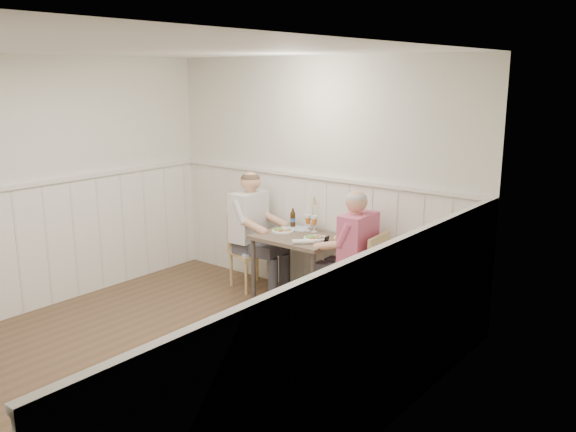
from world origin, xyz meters
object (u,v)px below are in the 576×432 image
(dining_table, at_px, (300,245))
(man_in_pink, at_px, (354,266))
(diner_cream, at_px, (252,240))
(grass_vase, at_px, (312,214))
(chair_left, at_px, (249,247))
(beer_bottle, at_px, (293,219))
(chair_right, at_px, (365,274))

(dining_table, bearing_deg, man_in_pink, -1.84)
(diner_cream, xyz_separation_m, grass_vase, (0.63, 0.29, 0.34))
(dining_table, xyz_separation_m, grass_vase, (-0.07, 0.30, 0.28))
(man_in_pink, bearing_deg, chair_left, 176.73)
(beer_bottle, bearing_deg, chair_left, -158.64)
(dining_table, xyz_separation_m, beer_bottle, (-0.29, 0.25, 0.20))
(diner_cream, bearing_deg, chair_right, -0.48)
(chair_right, relative_size, beer_bottle, 4.33)
(chair_left, distance_m, man_in_pink, 1.47)
(man_in_pink, distance_m, beer_bottle, 1.05)
(beer_bottle, distance_m, grass_vase, 0.24)
(man_in_pink, xyz_separation_m, beer_bottle, (-0.98, 0.27, 0.28))
(chair_right, bearing_deg, man_in_pink, -166.88)
(chair_right, distance_m, man_in_pink, 0.14)
(chair_left, height_order, man_in_pink, man_in_pink)
(dining_table, distance_m, diner_cream, 0.69)
(dining_table, xyz_separation_m, chair_right, (0.81, 0.01, -0.15))
(dining_table, xyz_separation_m, diner_cream, (-0.69, 0.02, -0.07))
(chair_left, height_order, diner_cream, diner_cream)
(beer_bottle, bearing_deg, chair_right, -12.68)
(dining_table, relative_size, chair_right, 0.97)
(beer_bottle, xyz_separation_m, grass_vase, (0.22, 0.05, 0.08))
(chair_right, xyz_separation_m, beer_bottle, (-1.10, 0.25, 0.35))
(man_in_pink, height_order, diner_cream, diner_cream)
(chair_right, height_order, beer_bottle, beer_bottle)
(chair_left, distance_m, beer_bottle, 0.64)
(dining_table, height_order, grass_vase, grass_vase)
(dining_table, height_order, chair_left, chair_left)
(man_in_pink, bearing_deg, grass_vase, 156.53)
(dining_table, distance_m, man_in_pink, 0.69)
(grass_vase, bearing_deg, chair_left, -161.10)
(dining_table, distance_m, chair_right, 0.82)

